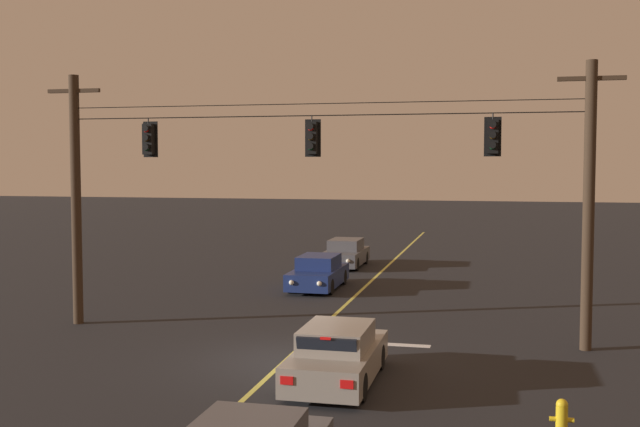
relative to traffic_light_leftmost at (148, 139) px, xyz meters
name	(u,v)px	position (x,y,z in m)	size (l,w,h in m)	color
ground_plane	(287,359)	(5.28, -2.88, -5.96)	(180.00, 180.00, 0.00)	black
lane_centre_stripe	(350,301)	(5.28, 6.02, -5.96)	(0.14, 60.00, 0.01)	#D1C64C
stop_bar_paint	(371,343)	(7.18, -0.58, -5.96)	(3.40, 0.36, 0.01)	silver
signal_span_assembly	(312,198)	(5.28, 0.02, -1.80)	(17.50, 0.32, 8.02)	#38281C
traffic_light_leftmost	(148,139)	(0.00, 0.00, 0.00)	(0.48, 0.41, 1.22)	black
traffic_light_left_inner	(312,138)	(5.27, 0.00, 0.00)	(0.48, 0.41, 1.22)	black
traffic_light_centre	(493,136)	(10.52, 0.00, 0.00)	(0.48, 0.41, 1.22)	black
car_waiting_near_lane	(337,356)	(7.03, -4.69, -5.31)	(1.80, 4.33, 1.39)	gray
car_oncoming_lead	(318,273)	(3.46, 8.55, -5.31)	(1.80, 4.42, 1.39)	navy
car_oncoming_trailing	(345,254)	(3.23, 15.55, -5.31)	(1.80, 4.42, 1.39)	#4C4C51
fire_hydrant	(562,420)	(11.89, -7.60, -5.52)	(0.44, 0.22, 0.84)	gold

